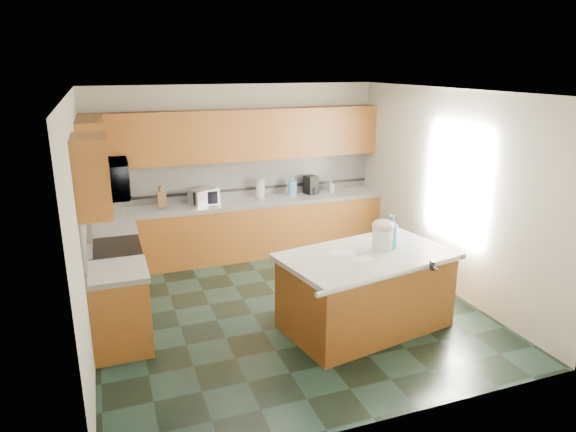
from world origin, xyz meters
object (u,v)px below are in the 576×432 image
treat_jar (382,239)px  toaster_oven (204,196)px  island_base (365,293)px  soap_bottle_island (391,232)px  knife_block (162,200)px  coffee_maker (311,185)px  island_top (367,256)px

treat_jar → toaster_oven: (-1.55, 2.72, -0.01)m
island_base → treat_jar: size_ratio=7.40×
treat_jar → soap_bottle_island: (0.11, -0.00, 0.08)m
knife_block → coffee_maker: 2.43m
island_top → knife_block: bearing=114.6°
treat_jar → toaster_oven: treat_jar is taller
coffee_maker → island_top: bearing=-115.6°
soap_bottle_island → knife_block: bearing=105.2°
island_base → treat_jar: (0.23, 0.07, 0.61)m
island_base → coffee_maker: (0.47, 2.83, 0.64)m
island_base → toaster_oven: size_ratio=4.48×
island_base → knife_block: size_ratio=7.74×
island_top → treat_jar: (0.23, 0.07, 0.15)m
island_top → soap_bottle_island: 0.42m
island_base → island_top: island_top is taller
treat_jar → toaster_oven: bearing=142.2°
island_base → soap_bottle_island: soap_bottle_island is taller
treat_jar → island_top: bearing=-140.4°
island_base → island_top: size_ratio=0.95×
soap_bottle_island → coffee_maker: (0.13, 2.76, -0.05)m
island_base → soap_bottle_island: (0.34, 0.07, 0.69)m
toaster_oven → coffee_maker: size_ratio=1.36×
soap_bottle_island → island_base: bearing=166.0°
island_top → knife_block: 3.42m
soap_bottle_island → treat_jar: bearing=153.1°
knife_block → toaster_oven: bearing=0.9°
soap_bottle_island → island_top: bearing=166.0°
knife_block → toaster_oven: (0.63, 0.00, 0.00)m
treat_jar → soap_bottle_island: soap_bottle_island is taller
toaster_oven → treat_jar: bearing=-83.0°
island_top → treat_jar: bearing=6.7°
island_top → knife_block: (-1.96, 2.80, 0.15)m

